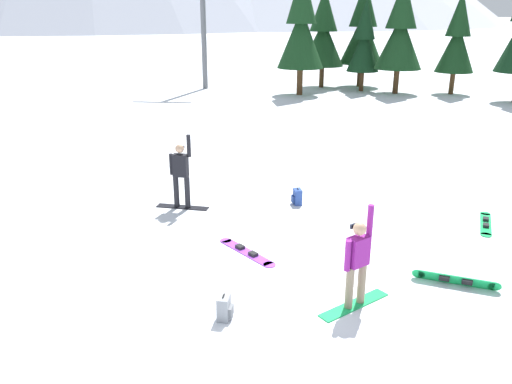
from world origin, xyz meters
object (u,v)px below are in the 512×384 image
loose_snowboard_far_spare (486,223)px  pine_tree_tall (363,29)px  loose_snowboard_near_right (456,280)px  backpack_blue (297,197)px  loose_snowboard_near_left (247,252)px  backpack_grey (224,308)px  pine_tree_young (457,39)px  pine_tree_slender (400,31)px  ski_lift_tower (203,0)px  pine_tree_twin (364,41)px  pine_tree_broad (301,27)px  snowboarder_midground (181,173)px  pine_tree_leaning (323,34)px  snowboarder_foreground (357,262)px

loose_snowboard_far_spare → pine_tree_tall: pine_tree_tall is taller
loose_snowboard_near_right → loose_snowboard_far_spare: bearing=64.5°
loose_snowboard_near_right → backpack_blue: size_ratio=3.53×
loose_snowboard_far_spare → loose_snowboard_near_left: bearing=-158.8°
backpack_grey → pine_tree_young: (10.39, 27.30, 3.25)m
pine_tree_slender → ski_lift_tower: ski_lift_tower is taller
ski_lift_tower → pine_tree_twin: bearing=-0.2°
loose_snowboard_near_left → pine_tree_tall: pine_tree_tall is taller
pine_tree_slender → ski_lift_tower: (-12.86, 0.87, 1.92)m
loose_snowboard_near_left → pine_tree_broad: pine_tree_broad is taller
pine_tree_tall → pine_tree_slender: bearing=-55.7°
loose_snowboard_near_left → pine_tree_tall: 28.23m
loose_snowboard_far_spare → pine_tree_tall: size_ratio=0.25×
snowboarder_midground → loose_snowboard_far_spare: snowboarder_midground is taller
loose_snowboard_near_right → snowboarder_midground: bearing=150.6°
backpack_grey → pine_tree_twin: pine_tree_twin is taller
pine_tree_broad → pine_tree_leaning: (1.44, 3.61, -0.55)m
loose_snowboard_near_right → loose_snowboard_near_left: bearing=166.8°
backpack_grey → loose_snowboard_near_right: bearing=20.6°
pine_tree_leaning → loose_snowboard_far_spare: bearing=-80.8°
snowboarder_midground → pine_tree_leaning: (4.08, 24.23, 2.65)m
pine_tree_twin → pine_tree_tall: size_ratio=0.82×
pine_tree_leaning → pine_tree_twin: (2.66, -1.54, -0.42)m
backpack_grey → pine_tree_slender: 28.24m
snowboarder_midground → pine_tree_broad: pine_tree_broad is taller
loose_snowboard_near_right → backpack_grey: 4.69m
snowboarder_foreground → pine_tree_leaning: size_ratio=0.29×
backpack_grey → pine_tree_young: pine_tree_young is taller
pine_tree_young → ski_lift_tower: (-16.44, 0.72, 2.36)m
pine_tree_broad → pine_tree_twin: pine_tree_broad is taller
snowboarder_midground → loose_snowboard_near_left: size_ratio=1.37×
backpack_grey → pine_tree_leaning: 29.79m
pine_tree_twin → snowboarder_midground: bearing=-106.5°
loose_snowboard_near_right → pine_tree_twin: bearing=89.4°
backpack_grey → loose_snowboard_near_left: bearing=88.8°
loose_snowboard_far_spare → pine_tree_leaning: bearing=99.2°
loose_snowboard_near_left → pine_tree_slender: pine_tree_slender is taller
pine_tree_broad → pine_tree_twin: size_ratio=1.30×
snowboarder_midground → pine_tree_tall: (6.78, 24.94, 2.93)m
loose_snowboard_near_left → pine_tree_tall: size_ratio=0.21×
pine_tree_twin → pine_tree_tall: bearing=88.8°
pine_tree_young → backpack_blue: bearing=-113.5°
backpack_blue → pine_tree_tall: bearing=81.5°
pine_tree_leaning → pine_tree_young: size_ratio=1.05×
snowboarder_foreground → pine_tree_young: size_ratio=0.31×
pine_tree_leaning → backpack_blue: bearing=-92.2°
pine_tree_young → pine_tree_twin: 5.77m
loose_snowboard_near_right → pine_tree_slender: bearing=84.6°
snowboarder_foreground → pine_tree_broad: pine_tree_broad is taller
snowboarder_midground → pine_tree_twin: pine_tree_twin is taller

